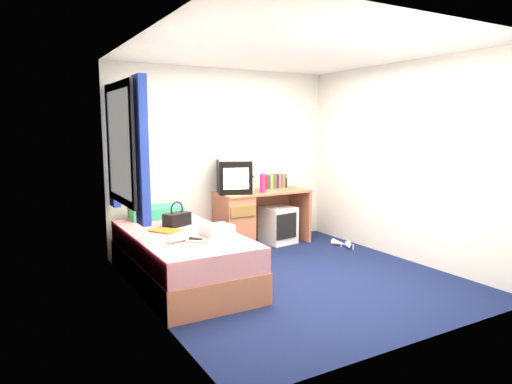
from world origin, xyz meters
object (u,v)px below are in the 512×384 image
handbag (177,219)px  magazine (165,231)px  crt_tv (234,177)px  remote_control (194,239)px  colour_swatch_fan (197,241)px  storage_cube (278,225)px  towel (217,230)px  bed (182,258)px  desk (245,217)px  picture_frame (284,183)px  aerosol_can (253,184)px  white_heels (344,245)px  vcr (234,158)px  pink_water_bottle (263,184)px  water_bottle (178,238)px  pillow (156,212)px

handbag → magazine: size_ratio=1.17×
crt_tv → remote_control: 1.80m
remote_control → magazine: bearing=75.7°
magazine → remote_control: bearing=-76.1°
colour_swatch_fan → storage_cube: bearing=37.3°
crt_tv → towel: (-0.83, -1.24, -0.38)m
bed → desk: bearing=37.1°
picture_frame → magazine: size_ratio=0.50×
handbag → colour_swatch_fan: size_ratio=1.49×
desk → aerosol_can: bearing=18.6°
towel → white_heels: towel is taller
crt_tv → vcr: bearing=90.0°
magazine → colour_swatch_fan: size_ratio=1.27×
crt_tv → handbag: 1.27m
desk → remote_control: bearing=-133.6°
desk → pink_water_bottle: 0.52m
magazine → remote_control: remote_control is taller
storage_cube → magazine: size_ratio=1.83×
water_bottle → colour_swatch_fan: bearing=-30.0°
aerosol_can → colour_swatch_fan: 2.09m
picture_frame → magazine: picture_frame is taller
desk → magazine: (-1.40, -0.84, 0.14)m
towel → remote_control: 0.31m
bed → crt_tv: bearing=40.8°
crt_tv → pink_water_bottle: crt_tv is taller
aerosol_can → remote_control: bearing=-135.8°
vcr → crt_tv: bearing=-84.8°
magazine → white_heels: 2.60m
desk → aerosol_can: size_ratio=6.93×
vcr → aerosol_can: bearing=34.2°
remote_control → white_heels: bearing=-13.9°
pillow → picture_frame: 2.02m
remote_control → handbag: bearing=55.3°
bed → water_bottle: water_bottle is taller
storage_cube → water_bottle: (-1.94, -1.27, 0.32)m
bed → storage_cube: bearing=26.9°
vcr → pink_water_bottle: (0.35, -0.16, -0.35)m
pillow → storage_cube: size_ratio=1.17×
colour_swatch_fan → white_heels: colour_swatch_fan is taller
desk → white_heels: desk is taller
crt_tv → picture_frame: 0.91m
handbag → pink_water_bottle: bearing=-3.1°
bed → handbag: bearing=76.8°
storage_cube → handbag: 1.84m
storage_cube → remote_control: bearing=-151.8°
magazine → handbag: bearing=43.2°
vcr → towel: (-0.83, -1.24, -0.63)m
picture_frame → storage_cube: bearing=-144.3°
pink_water_bottle → water_bottle: (-1.63, -1.18, -0.29)m
remote_control → colour_swatch_fan: bearing=-122.6°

